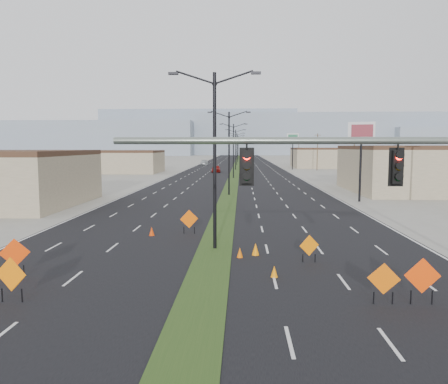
{
  "coord_description": "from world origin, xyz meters",
  "views": [
    {
      "loc": [
        1.53,
        -12.72,
        5.91
      ],
      "look_at": [
        0.48,
        13.08,
        3.2
      ],
      "focal_mm": 35.0,
      "sensor_mm": 36.0,
      "label": 1
    }
  ],
  "objects_px": {
    "construction_sign_4": "(309,247)",
    "cone_3": "(152,231)",
    "streetlight_5": "(238,148)",
    "construction_sign_2": "(189,220)",
    "streetlight_0": "(215,155)",
    "cone_1": "(274,272)",
    "construction_sign_3": "(384,280)",
    "streetlight_4": "(237,148)",
    "car_far": "(204,163)",
    "car_mid": "(248,166)",
    "construction_sign_1": "(15,254)",
    "streetlight_1": "(229,150)",
    "construction_sign_5": "(422,277)",
    "streetlight_3": "(236,148)",
    "construction_sign_0": "(11,276)",
    "cone_0": "(256,249)",
    "streetlight_2": "(233,149)",
    "car_left": "(216,169)",
    "streetlight_6": "(238,147)",
    "cone_2": "(240,253)"
  },
  "relations": [
    {
      "from": "construction_sign_4",
      "to": "cone_3",
      "type": "height_order",
      "value": "construction_sign_4"
    },
    {
      "from": "streetlight_5",
      "to": "construction_sign_2",
      "type": "bearing_deg",
      "value": -90.84
    },
    {
      "from": "streetlight_0",
      "to": "cone_1",
      "type": "relative_size",
      "value": 18.3
    },
    {
      "from": "construction_sign_3",
      "to": "streetlight_4",
      "type": "bearing_deg",
      "value": 104.08
    },
    {
      "from": "streetlight_4",
      "to": "car_far",
      "type": "bearing_deg",
      "value": -177.86
    },
    {
      "from": "car_mid",
      "to": "construction_sign_1",
      "type": "distance_m",
      "value": 97.1
    },
    {
      "from": "streetlight_1",
      "to": "cone_1",
      "type": "xyz_separation_m",
      "value": [
        3.02,
        -33.42,
        -5.14
      ]
    },
    {
      "from": "streetlight_0",
      "to": "streetlight_4",
      "type": "distance_m",
      "value": 112.0
    },
    {
      "from": "streetlight_1",
      "to": "construction_sign_5",
      "type": "distance_m",
      "value": 37.8
    },
    {
      "from": "construction_sign_3",
      "to": "cone_1",
      "type": "distance_m",
      "value": 5.06
    },
    {
      "from": "streetlight_1",
      "to": "construction_sign_3",
      "type": "height_order",
      "value": "streetlight_1"
    },
    {
      "from": "construction_sign_4",
      "to": "construction_sign_2",
      "type": "bearing_deg",
      "value": 115.28
    },
    {
      "from": "streetlight_5",
      "to": "streetlight_3",
      "type": "bearing_deg",
      "value": -90.0
    },
    {
      "from": "construction_sign_0",
      "to": "car_far",
      "type": "bearing_deg",
      "value": 103.09
    },
    {
      "from": "cone_3",
      "to": "cone_0",
      "type": "bearing_deg",
      "value": -36.3
    },
    {
      "from": "construction_sign_0",
      "to": "construction_sign_5",
      "type": "bearing_deg",
      "value": 13.05
    },
    {
      "from": "streetlight_1",
      "to": "car_far",
      "type": "distance_m",
      "value": 84.36
    },
    {
      "from": "car_mid",
      "to": "construction_sign_4",
      "type": "distance_m",
      "value": 93.41
    },
    {
      "from": "streetlight_2",
      "to": "cone_0",
      "type": "height_order",
      "value": "streetlight_2"
    },
    {
      "from": "streetlight_1",
      "to": "streetlight_2",
      "type": "height_order",
      "value": "same"
    },
    {
      "from": "cone_0",
      "to": "construction_sign_4",
      "type": "bearing_deg",
      "value": -27.03
    },
    {
      "from": "streetlight_2",
      "to": "car_left",
      "type": "xyz_separation_m",
      "value": [
        -4.26,
        17.73,
        -4.6
      ]
    },
    {
      "from": "streetlight_3",
      "to": "cone_1",
      "type": "xyz_separation_m",
      "value": [
        3.02,
        -89.42,
        -5.14
      ]
    },
    {
      "from": "streetlight_5",
      "to": "construction_sign_0",
      "type": "relative_size",
      "value": 5.68
    },
    {
      "from": "streetlight_3",
      "to": "construction_sign_3",
      "type": "bearing_deg",
      "value": -85.77
    },
    {
      "from": "cone_0",
      "to": "car_mid",
      "type": "bearing_deg",
      "value": 89.41
    },
    {
      "from": "streetlight_0",
      "to": "cone_1",
      "type": "xyz_separation_m",
      "value": [
        3.02,
        -5.42,
        -5.14
      ]
    },
    {
      "from": "streetlight_6",
      "to": "construction_sign_4",
      "type": "height_order",
      "value": "streetlight_6"
    },
    {
      "from": "cone_1",
      "to": "cone_3",
      "type": "distance_m",
      "value": 11.62
    },
    {
      "from": "streetlight_6",
      "to": "construction_sign_4",
      "type": "bearing_deg",
      "value": -88.33
    },
    {
      "from": "streetlight_3",
      "to": "cone_0",
      "type": "xyz_separation_m",
      "value": [
        2.3,
        -85.42,
        -5.08
      ]
    },
    {
      "from": "cone_3",
      "to": "streetlight_1",
      "type": "bearing_deg",
      "value": 79.79
    },
    {
      "from": "streetlight_2",
      "to": "construction_sign_5",
      "type": "distance_m",
      "value": 65.3
    },
    {
      "from": "construction_sign_0",
      "to": "construction_sign_5",
      "type": "height_order",
      "value": "construction_sign_5"
    },
    {
      "from": "construction_sign_2",
      "to": "cone_2",
      "type": "xyz_separation_m",
      "value": [
        3.45,
        -6.2,
        -0.69
      ]
    },
    {
      "from": "streetlight_0",
      "to": "construction_sign_3",
      "type": "height_order",
      "value": "streetlight_0"
    },
    {
      "from": "streetlight_5",
      "to": "streetlight_6",
      "type": "height_order",
      "value": "same"
    },
    {
      "from": "streetlight_2",
      "to": "cone_1",
      "type": "relative_size",
      "value": 18.3
    },
    {
      "from": "construction_sign_3",
      "to": "construction_sign_5",
      "type": "relative_size",
      "value": 0.89
    },
    {
      "from": "streetlight_0",
      "to": "construction_sign_1",
      "type": "relative_size",
      "value": 5.68
    },
    {
      "from": "streetlight_1",
      "to": "cone_1",
      "type": "distance_m",
      "value": 33.95
    },
    {
      "from": "streetlight_5",
      "to": "car_mid",
      "type": "xyz_separation_m",
      "value": [
        3.25,
        -49.4,
        -4.72
      ]
    },
    {
      "from": "streetlight_6",
      "to": "car_mid",
      "type": "height_order",
      "value": "streetlight_6"
    },
    {
      "from": "cone_3",
      "to": "streetlight_2",
      "type": "bearing_deg",
      "value": 85.2
    },
    {
      "from": "streetlight_3",
      "to": "cone_1",
      "type": "distance_m",
      "value": 89.62
    },
    {
      "from": "construction_sign_0",
      "to": "construction_sign_5",
      "type": "distance_m",
      "value": 15.46
    },
    {
      "from": "cone_3",
      "to": "construction_sign_4",
      "type": "bearing_deg",
      "value": -33.84
    },
    {
      "from": "construction_sign_2",
      "to": "cone_3",
      "type": "distance_m",
      "value": 2.6
    },
    {
      "from": "streetlight_5",
      "to": "construction_sign_5",
      "type": "xyz_separation_m",
      "value": [
        8.28,
        -148.63,
        -4.36
      ]
    },
    {
      "from": "car_mid",
      "to": "cone_1",
      "type": "xyz_separation_m",
      "value": [
        -0.23,
        -96.02,
        -0.42
      ]
    }
  ]
}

